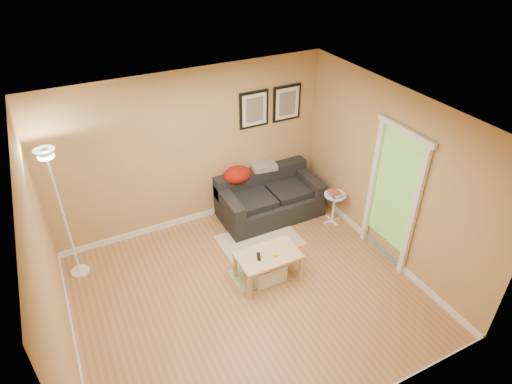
# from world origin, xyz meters

# --- Properties ---
(floor) EXTENTS (4.50, 4.50, 0.00)m
(floor) POSITION_xyz_m (0.00, 0.00, 0.00)
(floor) COLOR #AB7349
(floor) RESTS_ON ground
(ceiling) EXTENTS (4.50, 4.50, 0.00)m
(ceiling) POSITION_xyz_m (0.00, 0.00, 2.60)
(ceiling) COLOR white
(ceiling) RESTS_ON wall_back
(wall_back) EXTENTS (4.50, 0.00, 4.50)m
(wall_back) POSITION_xyz_m (0.00, 2.00, 1.30)
(wall_back) COLOR tan
(wall_back) RESTS_ON ground
(wall_front) EXTENTS (4.50, 0.00, 4.50)m
(wall_front) POSITION_xyz_m (0.00, -2.00, 1.30)
(wall_front) COLOR tan
(wall_front) RESTS_ON ground
(wall_left) EXTENTS (0.00, 4.00, 4.00)m
(wall_left) POSITION_xyz_m (-2.25, 0.00, 1.30)
(wall_left) COLOR tan
(wall_left) RESTS_ON ground
(wall_right) EXTENTS (0.00, 4.00, 4.00)m
(wall_right) POSITION_xyz_m (2.25, 0.00, 1.30)
(wall_right) COLOR tan
(wall_right) RESTS_ON ground
(baseboard_back) EXTENTS (4.50, 0.02, 0.10)m
(baseboard_back) POSITION_xyz_m (0.00, 1.99, 0.05)
(baseboard_back) COLOR white
(baseboard_back) RESTS_ON ground
(baseboard_left) EXTENTS (0.02, 4.00, 0.10)m
(baseboard_left) POSITION_xyz_m (-2.24, 0.00, 0.05)
(baseboard_left) COLOR white
(baseboard_left) RESTS_ON ground
(baseboard_right) EXTENTS (0.02, 4.00, 0.10)m
(baseboard_right) POSITION_xyz_m (2.24, 0.00, 0.05)
(baseboard_right) COLOR white
(baseboard_right) RESTS_ON ground
(sofa) EXTENTS (1.70, 0.90, 0.75)m
(sofa) POSITION_xyz_m (1.16, 1.53, 0.38)
(sofa) COLOR black
(sofa) RESTS_ON ground
(red_throw) EXTENTS (0.48, 0.36, 0.28)m
(red_throw) POSITION_xyz_m (0.69, 1.84, 0.77)
(red_throw) COLOR #9D1C0E
(red_throw) RESTS_ON sofa
(plaid_throw) EXTENTS (0.45, 0.32, 0.10)m
(plaid_throw) POSITION_xyz_m (1.21, 1.86, 0.78)
(plaid_throw) COLOR tan
(plaid_throw) RESTS_ON sofa
(framed_print_left) EXTENTS (0.50, 0.04, 0.60)m
(framed_print_left) POSITION_xyz_m (1.08, 1.98, 1.80)
(framed_print_left) COLOR black
(framed_print_left) RESTS_ON wall_back
(framed_print_right) EXTENTS (0.50, 0.04, 0.60)m
(framed_print_right) POSITION_xyz_m (1.68, 1.98, 1.80)
(framed_print_right) COLOR black
(framed_print_right) RESTS_ON wall_back
(area_rug) EXTENTS (1.25, 0.85, 0.01)m
(area_rug) POSITION_xyz_m (0.68, 0.98, 0.01)
(area_rug) COLOR beige
(area_rug) RESTS_ON ground
(green_runner) EXTENTS (0.70, 0.50, 0.01)m
(green_runner) POSITION_xyz_m (0.27, 0.31, 0.01)
(green_runner) COLOR #668C4C
(green_runner) RESTS_ON ground
(coffee_table) EXTENTS (1.00, 0.79, 0.44)m
(coffee_table) POSITION_xyz_m (0.41, 0.19, 0.22)
(coffee_table) COLOR #D7AF83
(coffee_table) RESTS_ON ground
(remote_control) EXTENTS (0.11, 0.17, 0.02)m
(remote_control) POSITION_xyz_m (0.26, 0.20, 0.45)
(remote_control) COLOR black
(remote_control) RESTS_ON coffee_table
(tape_roll) EXTENTS (0.07, 0.07, 0.03)m
(tape_roll) POSITION_xyz_m (0.48, 0.13, 0.45)
(tape_roll) COLOR yellow
(tape_roll) RESTS_ON coffee_table
(storage_bin) EXTENTS (0.48, 0.35, 0.29)m
(storage_bin) POSITION_xyz_m (0.40, 0.17, 0.15)
(storage_bin) COLOR white
(storage_bin) RESTS_ON ground
(side_table) EXTENTS (0.36, 0.36, 0.55)m
(side_table) POSITION_xyz_m (2.02, 0.89, 0.27)
(side_table) COLOR white
(side_table) RESTS_ON ground
(book_stack) EXTENTS (0.22, 0.26, 0.07)m
(book_stack) POSITION_xyz_m (2.00, 0.87, 0.58)
(book_stack) COLOR #33649A
(book_stack) RESTS_ON side_table
(floor_lamp) EXTENTS (0.26, 0.26, 2.04)m
(floor_lamp) POSITION_xyz_m (-2.00, 1.53, 0.96)
(floor_lamp) COLOR white
(floor_lamp) RESTS_ON ground
(doorway) EXTENTS (0.12, 1.01, 2.13)m
(doorway) POSITION_xyz_m (2.20, -0.15, 1.02)
(doorway) COLOR white
(doorway) RESTS_ON ground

